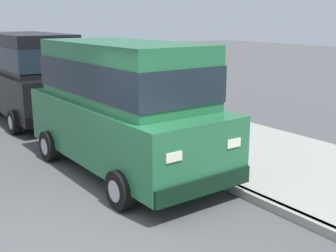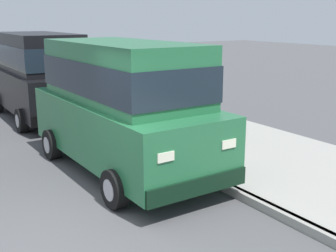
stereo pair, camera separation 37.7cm
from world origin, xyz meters
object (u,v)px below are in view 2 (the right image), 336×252
object	(u,v)px
car_black_van	(38,72)
dog_white	(229,142)
car_green_van	(122,101)
fire_hydrant	(130,115)

from	to	relation	value
car_black_van	dog_white	size ratio (longest dim) A/B	6.70
car_green_van	dog_white	xyz separation A→B (m)	(2.06, -0.75, -0.97)
car_green_van	car_black_van	xyz separation A→B (m)	(0.02, 5.55, 0.00)
car_green_van	dog_white	world-z (taller)	car_green_van
dog_white	fire_hydrant	size ratio (longest dim) A/B	1.01
car_green_van	car_black_van	world-z (taller)	same
car_green_van	car_black_van	size ratio (longest dim) A/B	1.00
car_green_van	fire_hydrant	distance (m)	3.05
car_green_van	car_black_van	distance (m)	5.55
dog_white	car_green_van	bearing A→B (deg)	159.90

